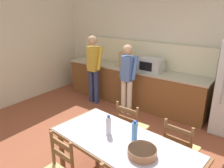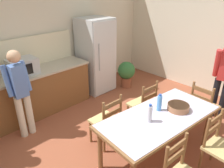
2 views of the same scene
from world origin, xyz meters
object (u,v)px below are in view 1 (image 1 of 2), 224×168
bottle_off_centre (135,131)px  chair_side_far_left (131,128)px  bottle_near_centre (109,125)px  serving_bowl (142,151)px  person_at_sink (93,66)px  person_at_counter (127,76)px  dining_table (123,147)px  microwave (152,65)px  paper_bag (125,59)px  chair_side_far_right (180,150)px

bottle_off_centre → chair_side_far_left: (-0.44, 0.67, -0.43)m
bottle_near_centre → serving_bowl: (0.55, -0.12, -0.07)m
person_at_sink → person_at_counter: (0.98, -0.02, -0.06)m
dining_table → person_at_counter: 2.28m
microwave → paper_bag: (-0.72, -0.01, 0.03)m
paper_bag → microwave: bearing=0.6°
microwave → bottle_near_centre: bearing=-75.7°
bottle_off_centre → chair_side_far_right: 0.82m
microwave → paper_bag: paper_bag is taller
bottle_off_centre → person_at_sink: 2.93m
chair_side_far_left → person_at_counter: size_ratio=0.59×
person_at_counter → paper_bag: bearing=38.3°
bottle_off_centre → person_at_sink: (-2.25, 1.87, 0.06)m
bottle_near_centre → person_at_sink: person_at_sink is taller
bottle_off_centre → bottle_near_centre: bearing=-168.0°
bottle_near_centre → chair_side_far_right: (0.73, 0.65, -0.43)m
bottle_near_centre → serving_bowl: size_ratio=0.84×
serving_bowl → person_at_sink: bearing=140.1°
paper_bag → chair_side_far_right: paper_bag is taller
bottle_near_centre → bottle_off_centre: (0.34, 0.07, 0.00)m
chair_side_far_right → person_at_counter: person_at_counter is taller
microwave → bottle_near_centre: 2.52m
microwave → chair_side_far_right: microwave is taller
bottle_near_centre → person_at_sink: 2.73m
bottle_off_centre → microwave: bearing=112.1°
paper_bag → chair_side_far_left: paper_bag is taller
paper_bag → person_at_counter: bearing=-51.7°
person_at_counter → dining_table: bearing=-149.0°
chair_side_far_right → person_at_counter: bearing=-33.4°
dining_table → chair_side_far_right: chair_side_far_right is taller
bottle_near_centre → chair_side_far_left: 0.86m
person_at_sink → serving_bowl: bearing=-129.9°
dining_table → serving_bowl: size_ratio=6.09×
microwave → chair_side_far_left: 1.88m
paper_bag → chair_side_far_right: 2.81m
paper_bag → bottle_near_centre: 2.78m
serving_bowl → chair_side_far_left: 1.14m
dining_table → person_at_counter: person_at_counter is taller
paper_bag → person_at_sink: 0.77m
dining_table → person_at_sink: 2.92m
paper_bag → chair_side_far_left: bearing=-53.9°
dining_table → chair_side_far_left: chair_side_far_left is taller
paper_bag → serving_bowl: size_ratio=1.12×
chair_side_far_right → dining_table: bearing=57.5°
dining_table → microwave: bearing=109.1°
paper_bag → bottle_off_centre: paper_bag is taller
dining_table → chair_side_far_left: 0.86m
chair_side_far_right → person_at_counter: size_ratio=0.59×
microwave → dining_table: bearing=-70.9°
chair_side_far_right → person_at_sink: person_at_sink is taller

